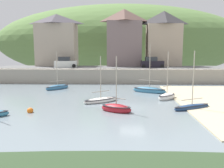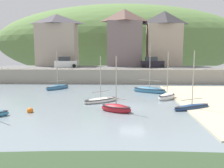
# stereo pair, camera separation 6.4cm
# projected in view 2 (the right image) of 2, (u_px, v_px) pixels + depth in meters

# --- Properties ---
(ground) EXTENTS (48.00, 41.00, 0.61)m
(ground) POSITION_uv_depth(u_px,v_px,m) (165.00, 143.00, 14.23)
(ground) COLOR gray
(quay_seawall) EXTENTS (48.00, 9.40, 2.40)m
(quay_seawall) POSITION_uv_depth(u_px,v_px,m) (126.00, 75.00, 40.85)
(quay_seawall) COLOR gray
(quay_seawall) RESTS_ON ground
(hillside_backdrop) EXTENTS (80.00, 44.00, 22.87)m
(hillside_backdrop) POSITION_uv_depth(u_px,v_px,m) (122.00, 42.00, 77.18)
(hillside_backdrop) COLOR #5C7F43
(hillside_backdrop) RESTS_ON ground
(waterfront_building_left) EXTENTS (8.06, 5.27, 10.27)m
(waterfront_building_left) POSITION_uv_depth(u_px,v_px,m) (57.00, 40.00, 47.91)
(waterfront_building_left) COLOR #A99D8A
(waterfront_building_left) RESTS_ON ground
(waterfront_building_centre) EXTENTS (7.00, 5.61, 11.20)m
(waterfront_building_centre) POSITION_uv_depth(u_px,v_px,m) (124.00, 37.00, 47.49)
(waterfront_building_centre) COLOR slate
(waterfront_building_centre) RESTS_ON ground
(waterfront_building_right) EXTENTS (6.96, 4.52, 10.78)m
(waterfront_building_right) POSITION_uv_depth(u_px,v_px,m) (164.00, 38.00, 47.31)
(waterfront_building_right) COLOR tan
(waterfront_building_right) RESTS_ON ground
(sailboat_white_hull) EXTENTS (3.26, 3.46, 5.70)m
(sailboat_white_hull) POSITION_uv_depth(u_px,v_px,m) (58.00, 87.00, 34.34)
(sailboat_white_hull) COLOR teal
(sailboat_white_hull) RESTS_ON ground
(sailboat_far_left) EXTENTS (4.59, 3.04, 6.66)m
(sailboat_far_left) POSITION_uv_depth(u_px,v_px,m) (149.00, 90.00, 31.67)
(sailboat_far_left) COLOR teal
(sailboat_far_left) RESTS_ON ground
(rowboat_small_beached) EXTENTS (4.24, 2.70, 5.75)m
(rowboat_small_beached) POSITION_uv_depth(u_px,v_px,m) (192.00, 107.00, 22.91)
(rowboat_small_beached) COLOR navy
(rowboat_small_beached) RESTS_ON ground
(dinghy_open_wooden) EXTENTS (2.80, 2.72, 5.66)m
(dinghy_open_wooden) POSITION_uv_depth(u_px,v_px,m) (167.00, 97.00, 27.36)
(dinghy_open_wooden) COLOR white
(dinghy_open_wooden) RESTS_ON ground
(fishing_boat_green) EXTENTS (4.10, 3.35, 5.13)m
(fishing_boat_green) POSITION_uv_depth(u_px,v_px,m) (101.00, 100.00, 25.93)
(fishing_boat_green) COLOR silver
(fishing_boat_green) RESTS_ON ground
(sailboat_blue_trim) EXTENTS (3.24, 2.41, 5.32)m
(sailboat_blue_trim) POSITION_uv_depth(u_px,v_px,m) (116.00, 108.00, 22.02)
(sailboat_blue_trim) COLOR #A81C26
(sailboat_blue_trim) RESTS_ON ground
(parked_car_near_slipway) EXTENTS (4.26, 2.15, 1.95)m
(parked_car_near_slipway) POSITION_uv_depth(u_px,v_px,m) (66.00, 63.00, 44.04)
(parked_car_near_slipway) COLOR silver
(parked_car_near_slipway) RESTS_ON ground
(parked_car_by_wall) EXTENTS (4.10, 1.82, 1.95)m
(parked_car_by_wall) POSITION_uv_depth(u_px,v_px,m) (152.00, 63.00, 43.62)
(parked_car_by_wall) COLOR black
(parked_car_by_wall) RESTS_ON ground
(mooring_buoy) EXTENTS (0.56, 0.56, 0.56)m
(mooring_buoy) POSITION_uv_depth(u_px,v_px,m) (30.00, 111.00, 21.70)
(mooring_buoy) COLOR orange
(mooring_buoy) RESTS_ON ground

